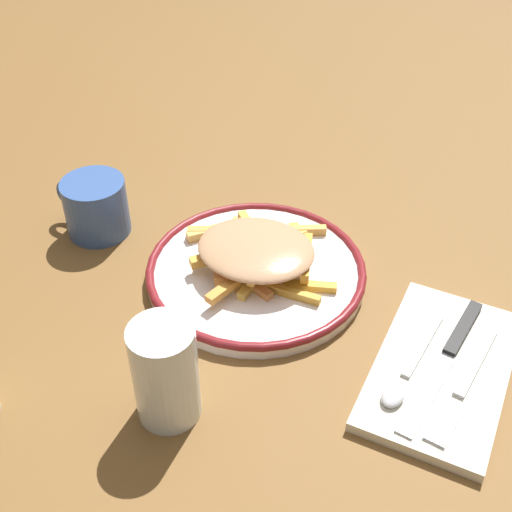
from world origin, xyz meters
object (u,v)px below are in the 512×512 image
water_glass (165,373)px  coffee_mug (95,207)px  plate (256,271)px  fork (465,382)px  napkin (441,370)px  spoon (405,375)px  knife (449,352)px  fries_heap (257,250)px

water_glass → coffee_mug: water_glass is taller
plate → water_glass: bearing=96.9°
fork → water_glass: size_ratio=1.55×
napkin → spoon: (0.03, 0.03, 0.01)m
water_glass → fork: bearing=-145.3°
napkin → knife: (-0.00, -0.02, 0.01)m
knife → fries_heap: bearing=-4.8°
fork → water_glass: bearing=34.7°
fork → fries_heap: bearing=-10.6°
spoon → coffee_mug: (0.45, -0.05, 0.02)m
water_glass → coffee_mug: size_ratio=1.05×
knife → napkin: bearing=87.6°
plate → coffee_mug: coffee_mug is taller
fork → coffee_mug: size_ratio=1.62×
spoon → water_glass: size_ratio=1.34×
plate → coffee_mug: size_ratio=2.49×
fries_heap → coffee_mug: size_ratio=1.99×
napkin → knife: 0.02m
fork → water_glass: (0.25, 0.17, 0.04)m
fries_heap → water_glass: water_glass is taller
knife → coffee_mug: 0.48m
spoon → napkin: bearing=-129.5°
coffee_mug → knife: bearing=-179.0°
plate → spoon: size_ratio=1.78×
napkin → spoon: bearing=50.5°
knife → coffee_mug: size_ratio=1.93×
fries_heap → coffee_mug: bearing=7.4°
plate → spoon: 0.23m
plate → coffee_mug: bearing=5.5°
plate → coffee_mug: (0.23, 0.02, 0.03)m
spoon → water_glass: bearing=37.8°
fork → coffee_mug: (0.51, -0.02, 0.02)m
knife → spoon: 0.06m
fries_heap → spoon: 0.23m
fries_heap → spoon: fries_heap is taller
plate → fork: 0.28m
fries_heap → coffee_mug: 0.23m
napkin → water_glass: bearing=39.8°
napkin → coffee_mug: 0.48m
fork → knife: size_ratio=0.84×
plate → water_glass: (-0.03, 0.22, 0.05)m
spoon → plate: bearing=-17.2°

